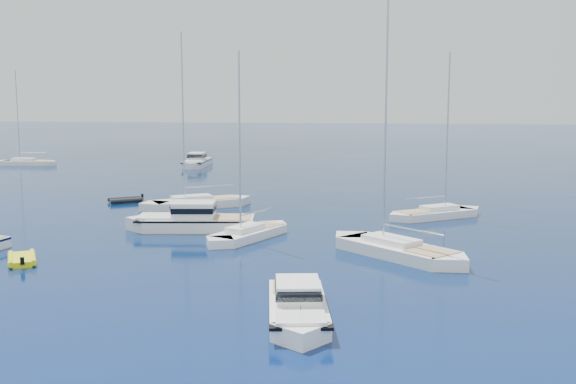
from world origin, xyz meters
TOP-DOWN VIEW (x-y plane):
  - ground at (0.00, 0.00)m, footprint 400.00×400.00m
  - motor_cruiser_near at (-0.14, -5.11)m, footprint 4.17×9.41m
  - motor_cruiser_centre at (-10.95, 15.48)m, footprint 11.20×4.66m
  - motor_cruiser_horizon at (-22.52, 61.08)m, footprint 3.35×9.83m
  - sailboat_fore at (-5.93, 12.94)m, footprint 6.41×9.79m
  - sailboat_mid_r at (4.87, 8.70)m, footprint 10.94×10.49m
  - sailboat_mid_l at (-13.32, 26.02)m, footprint 11.20×8.66m
  - sailboat_centre at (8.55, 23.39)m, footprint 9.74×7.64m
  - sailboat_far_l at (-47.97, 59.66)m, footprint 9.80×2.55m
  - tender_yellow at (-18.93, 3.85)m, footprint 3.56×4.20m
  - tender_grey_far at (-21.03, 28.01)m, footprint 3.85×3.41m

SIDE VIEW (x-z plane):
  - ground at x=0.00m, z-range 0.00..0.00m
  - motor_cruiser_near at x=-0.14m, z-range -1.19..1.19m
  - motor_cruiser_centre at x=-10.95m, z-range -1.43..1.43m
  - motor_cruiser_horizon at x=-22.52m, z-range -1.28..1.28m
  - sailboat_fore at x=-5.93m, z-range -7.09..7.09m
  - sailboat_mid_r at x=4.87m, z-range -8.84..8.84m
  - sailboat_mid_l at x=-13.32m, z-range -8.38..8.38m
  - sailboat_centre at x=8.55m, z-range -7.32..7.32m
  - sailboat_far_l at x=-47.97m, z-range -7.21..7.21m
  - tender_yellow at x=-18.93m, z-range -0.47..0.47m
  - tender_grey_far at x=-21.03m, z-range -0.47..0.47m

